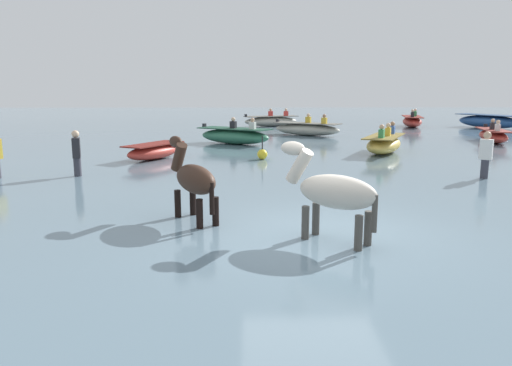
# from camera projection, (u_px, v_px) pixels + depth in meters

# --- Properties ---
(ground_plane) EXTENTS (120.00, 120.00, 0.00)m
(ground_plane) POSITION_uv_depth(u_px,v_px,m) (315.00, 253.00, 8.37)
(ground_plane) COLOR gray
(water_surface) EXTENTS (90.00, 90.00, 0.37)m
(water_surface) POSITION_uv_depth(u_px,v_px,m) (279.00, 159.00, 18.15)
(water_surface) COLOR slate
(water_surface) RESTS_ON ground
(horse_lead_dark_bay) EXTENTS (1.16, 1.60, 1.86)m
(horse_lead_dark_bay) POSITION_uv_depth(u_px,v_px,m) (194.00, 181.00, 8.94)
(horse_lead_dark_bay) COLOR #382319
(horse_lead_dark_bay) RESTS_ON ground
(horse_trailing_pinto) EXTENTS (1.55, 1.35, 1.91)m
(horse_trailing_pinto) POSITION_uv_depth(u_px,v_px,m) (333.00, 194.00, 7.70)
(horse_trailing_pinto) COLOR beige
(horse_trailing_pinto) RESTS_ON ground
(boat_mid_channel) EXTENTS (1.64, 3.30, 1.05)m
(boat_mid_channel) POSITION_uv_depth(u_px,v_px,m) (493.00, 135.00, 22.24)
(boat_mid_channel) COLOR #BC382D
(boat_mid_channel) RESTS_ON water_surface
(boat_mid_outer) EXTENTS (3.49, 2.77, 1.17)m
(boat_mid_outer) POSITION_uv_depth(u_px,v_px,m) (235.00, 136.00, 21.48)
(boat_mid_outer) COLOR #337556
(boat_mid_outer) RESTS_ON water_surface
(boat_far_offshore) EXTENTS (1.85, 3.56, 1.13)m
(boat_far_offshore) POSITION_uv_depth(u_px,v_px,m) (412.00, 121.00, 31.14)
(boat_far_offshore) COLOR #BC382D
(boat_far_offshore) RESTS_ON water_surface
(boat_near_port) EXTENTS (3.29, 4.16, 0.81)m
(boat_near_port) POSITION_uv_depth(u_px,v_px,m) (489.00, 121.00, 30.11)
(boat_near_port) COLOR #28518E
(boat_near_port) RESTS_ON water_surface
(boat_distant_west) EXTENTS (2.37, 3.30, 1.13)m
(boat_distant_west) POSITION_uv_depth(u_px,v_px,m) (384.00, 144.00, 18.46)
(boat_distant_west) COLOR gold
(boat_distant_west) RESTS_ON water_surface
(boat_distant_east) EXTENTS (1.98, 2.58, 0.67)m
(boat_distant_east) POSITION_uv_depth(u_px,v_px,m) (154.00, 151.00, 16.88)
(boat_distant_east) COLOR #BC382D
(boat_distant_east) RESTS_ON water_surface
(boat_far_inshore) EXTENTS (3.70, 2.16, 1.13)m
(boat_far_inshore) POSITION_uv_depth(u_px,v_px,m) (271.00, 121.00, 31.57)
(boat_far_inshore) COLOR #B2AD9E
(boat_far_inshore) RESTS_ON water_surface
(boat_near_starboard) EXTENTS (3.62, 2.82, 1.12)m
(boat_near_starboard) POSITION_uv_depth(u_px,v_px,m) (307.00, 129.00, 25.37)
(boat_near_starboard) COLOR #B2AD9E
(boat_near_starboard) RESTS_ON water_surface
(person_onlooker_left) EXTENTS (0.38, 0.34, 1.63)m
(person_onlooker_left) POSITION_uv_depth(u_px,v_px,m) (485.00, 160.00, 13.21)
(person_onlooker_left) COLOR #383842
(person_onlooker_left) RESTS_ON ground
(person_onlooker_right) EXTENTS (0.28, 0.36, 1.63)m
(person_onlooker_right) POSITION_uv_depth(u_px,v_px,m) (77.00, 158.00, 13.54)
(person_onlooker_right) COLOR #383842
(person_onlooker_right) RESTS_ON ground
(channel_buoy) EXTENTS (0.35, 0.35, 0.80)m
(channel_buoy) POSITION_uv_depth(u_px,v_px,m) (262.00, 154.00, 16.80)
(channel_buoy) COLOR yellow
(channel_buoy) RESTS_ON water_surface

